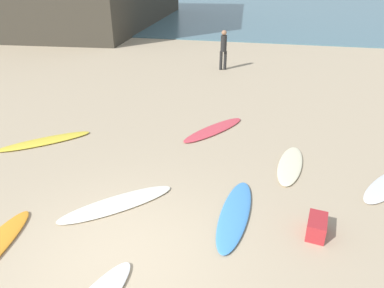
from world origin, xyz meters
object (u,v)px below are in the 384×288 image
at_px(surfboard_7, 117,204).
at_px(beachgoer_near, 224,48).
at_px(surfboard_2, 290,165).
at_px(surfboard_5, 214,130).
at_px(beach_cooler, 317,227).
at_px(surfboard_8, 235,214).
at_px(surfboard_4, 45,141).

bearing_deg(surfboard_7, beachgoer_near, -45.98).
height_order(surfboard_2, beachgoer_near, beachgoer_near).
bearing_deg(surfboard_5, surfboard_7, 104.27).
height_order(surfboard_5, beach_cooler, beach_cooler).
distance_m(surfboard_2, beach_cooler, 2.46).
height_order(surfboard_5, beachgoer_near, beachgoer_near).
height_order(surfboard_8, beach_cooler, beach_cooler).
bearing_deg(beach_cooler, beachgoer_near, 107.20).
xyz_separation_m(surfboard_7, beach_cooler, (3.88, 0.02, 0.14)).
relative_size(surfboard_5, surfboard_8, 1.06).
bearing_deg(surfboard_8, surfboard_2, -112.90).
bearing_deg(surfboard_8, beachgoer_near, -76.92).
xyz_separation_m(surfboard_8, beach_cooler, (1.50, -0.20, 0.13)).
relative_size(surfboard_2, beachgoer_near, 1.11).
bearing_deg(surfboard_2, beachgoer_near, -63.53).
distance_m(surfboard_5, surfboard_7, 4.29).
bearing_deg(surfboard_4, surfboard_7, -168.01).
height_order(surfboard_4, surfboard_7, surfboard_4).
xyz_separation_m(surfboard_4, surfboard_8, (5.55, -2.01, 0.00)).
bearing_deg(surfboard_4, surfboard_8, -152.82).
height_order(surfboard_7, beachgoer_near, beachgoer_near).
height_order(surfboard_5, surfboard_8, surfboard_8).
height_order(surfboard_7, beach_cooler, beach_cooler).
xyz_separation_m(surfboard_8, beachgoer_near, (-1.96, 10.98, 0.98)).
bearing_deg(surfboard_4, beach_cooler, -150.29).
relative_size(surfboard_7, surfboard_8, 1.04).
bearing_deg(beachgoer_near, surfboard_2, 89.35).
bearing_deg(surfboard_7, surfboard_8, -128.61).
relative_size(surfboard_4, surfboard_8, 1.06).
xyz_separation_m(surfboard_2, beachgoer_near, (-3.04, 8.76, 0.99)).
xyz_separation_m(surfboard_5, beachgoer_near, (-0.85, 7.10, 0.99)).
bearing_deg(surfboard_8, surfboard_5, -71.02).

